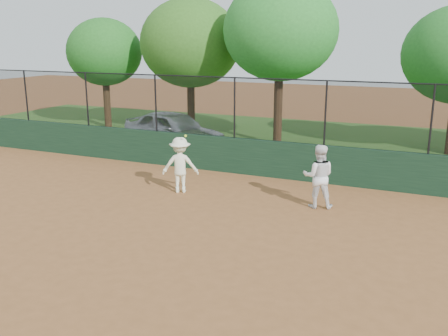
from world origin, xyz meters
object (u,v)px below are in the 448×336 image
at_px(player_second, 318,176).
at_px(player_main, 180,165).
at_px(tree_0, 104,52).
at_px(tree_2, 280,31).
at_px(tree_1, 190,43).
at_px(parked_car, 174,130).

distance_m(player_second, player_main, 4.02).
bearing_deg(player_second, tree_0, -47.28).
bearing_deg(player_main, tree_2, 86.42).
xyz_separation_m(tree_0, tree_1, (4.64, 0.28, 0.45)).
xyz_separation_m(player_second, tree_1, (-8.10, 8.28, 3.34)).
bearing_deg(player_second, tree_1, -60.76).
distance_m(tree_1, tree_2, 4.68).
xyz_separation_m(player_main, tree_2, (0.48, 7.72, 3.89)).
xyz_separation_m(parked_car, tree_0, (-5.62, 3.18, 2.96)).
xyz_separation_m(tree_0, tree_2, (9.21, -0.57, 0.97)).
relative_size(parked_car, tree_2, 0.68).
height_order(parked_car, player_second, player_second).
bearing_deg(player_second, parked_car, -49.24).
bearing_deg(player_second, player_main, -11.02).
bearing_deg(tree_1, player_second, -45.62).
bearing_deg(parked_car, tree_1, 31.84).
height_order(parked_car, player_main, player_main).
relative_size(player_second, tree_1, 0.27).
relative_size(tree_1, tree_2, 0.92).
bearing_deg(tree_2, tree_1, 169.45).
xyz_separation_m(parked_car, player_main, (3.11, -5.11, 0.04)).
bearing_deg(parked_car, tree_0, 76.46).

